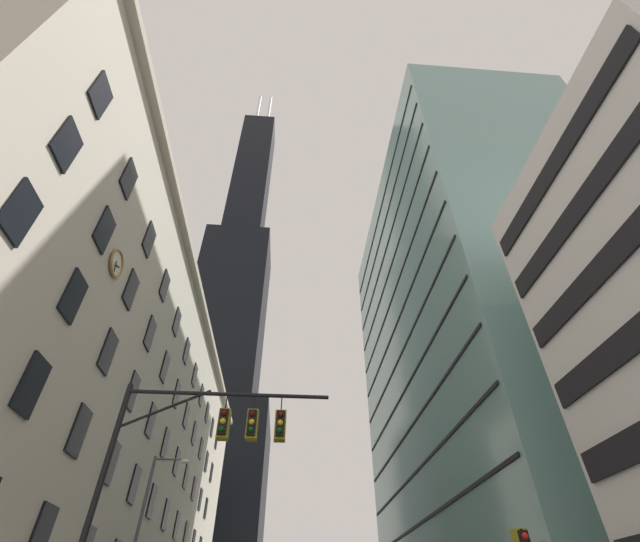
# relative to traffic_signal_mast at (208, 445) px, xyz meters

# --- Properties ---
(station_building) EXTENTS (18.58, 64.12, 27.64)m
(station_building) POSITION_rel_traffic_signal_mast_xyz_m (-16.12, 23.81, 7.90)
(station_building) COLOR beige
(station_building) RESTS_ON ground
(dark_skyscraper) EXTENTS (27.66, 27.66, 193.06)m
(dark_skyscraper) POSITION_rel_traffic_signal_mast_xyz_m (-15.48, 86.15, 49.51)
(dark_skyscraper) COLOR black
(dark_skyscraper) RESTS_ON ground
(glass_office_midrise) EXTENTS (18.96, 40.14, 52.45)m
(glass_office_midrise) POSITION_rel_traffic_signal_mast_xyz_m (24.26, 26.49, 20.32)
(glass_office_midrise) COLOR gray
(glass_office_midrise) RESTS_ON ground
(traffic_signal_mast) EXTENTS (7.49, 0.63, 7.82)m
(traffic_signal_mast) POSITION_rel_traffic_signal_mast_xyz_m (0.00, 0.00, 0.00)
(traffic_signal_mast) COLOR black
(traffic_signal_mast) RESTS_ON sidewalk_left
(street_lamppost) EXTENTS (2.04, 0.32, 8.48)m
(street_lamppost) POSITION_rel_traffic_signal_mast_xyz_m (-4.56, 11.01, -0.79)
(street_lamppost) COLOR #47474C
(street_lamppost) RESTS_ON sidewalk_left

